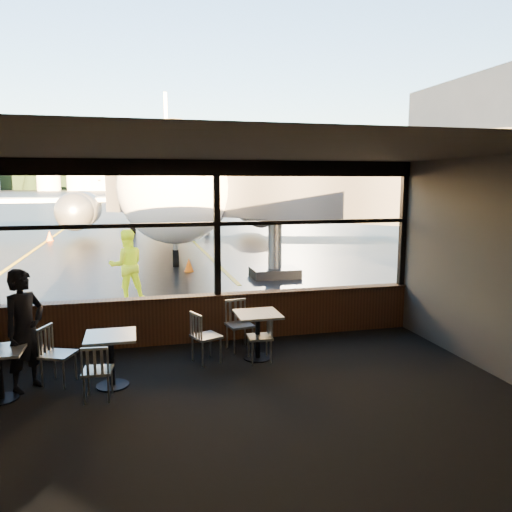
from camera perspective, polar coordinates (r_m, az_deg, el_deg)
name	(u,v)px	position (r m, az deg, el deg)	size (l,w,h in m)	color
ground_plane	(138,194)	(129.43, -13.33, 6.86)	(520.00, 520.00, 0.00)	black
carpet_floor	(254,405)	(7.26, -0.20, -16.65)	(8.00, 6.00, 0.01)	black
ceiling	(254,150)	(6.59, -0.21, 12.02)	(8.00, 6.00, 0.04)	#38332D
wall_right	(507,270)	(8.57, 26.76, -1.46)	(0.04, 6.00, 3.50)	#463F38
wall_back	(347,359)	(3.96, 10.36, -11.46)	(8.00, 0.04, 3.50)	#463F38
window_sill	(218,318)	(9.88, -4.37, -7.08)	(8.00, 0.28, 0.90)	#4B2916
window_header	(216,168)	(9.52, -4.56, 9.99)	(8.00, 0.18, 0.30)	black
mullion_centre	(217,229)	(9.56, -4.48, 3.08)	(0.12, 0.12, 2.60)	black
mullion_right	(403,225)	(10.92, 16.45, 3.43)	(0.12, 0.12, 2.60)	black
window_transom	(217,224)	(9.55, -4.49, 3.68)	(8.00, 0.10, 0.08)	black
airliner	(169,142)	(30.32, -9.96, 12.67)	(29.36, 35.23, 10.76)	white
jet_bridge	(301,204)	(15.77, 5.21, 5.98)	(9.07, 11.09, 4.84)	#2F2F32
cafe_table_near	(258,336)	(8.86, 0.19, -9.13)	(0.75, 0.75, 0.83)	#AAA59D
cafe_table_mid	(112,361)	(8.02, -16.18, -11.44)	(0.74, 0.74, 0.82)	#A09B93
cafe_table_left	(0,375)	(8.13, -27.20, -12.01)	(0.68, 0.68, 0.75)	#A49E97
chair_near_e	(260,338)	(8.75, 0.41, -9.31)	(0.46, 0.46, 0.84)	#BBB7A9
chair_near_w	(206,337)	(8.71, -5.69, -9.19)	(0.50, 0.50, 0.91)	beige
chair_near_n	(240,326)	(9.29, -1.88, -7.95)	(0.51, 0.51, 0.94)	beige
chair_mid_s	(98,371)	(7.62, -17.64, -12.45)	(0.46, 0.46, 0.85)	#B1ADA0
chair_mid_w	(58,355)	(8.36, -21.65, -10.49)	(0.50, 0.50, 0.92)	#B1ADA0
passenger	(25,330)	(8.21, -24.93, -7.68)	(0.67, 0.44, 1.84)	black
ground_crew	(127,265)	(13.43, -14.56, -1.04)	(0.91, 0.71, 1.88)	#BFF219
cone_nose	(189,265)	(17.47, -7.68, -1.02)	(0.34, 0.34, 0.48)	#E93B07
cone_wing	(50,236)	(28.59, -22.53, 2.14)	(0.38, 0.38, 0.53)	#DE5D07
hangar_mid	(135,177)	(194.40, -13.63, 8.78)	(38.00, 15.00, 10.00)	silver
hangar_right	(294,174)	(197.26, 4.31, 9.28)	(50.00, 20.00, 12.00)	silver
fuel_tank_a	(49,182)	(193.49, -22.60, 7.79)	(8.00, 8.00, 6.00)	silver
fuel_tank_b	(78,182)	(192.27, -19.63, 7.94)	(8.00, 8.00, 6.00)	silver
fuel_tank_c	(107,182)	(191.57, -16.62, 8.08)	(8.00, 8.00, 6.00)	silver
treeline	(135,175)	(219.41, -13.69, 8.98)	(360.00, 3.00, 12.00)	black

